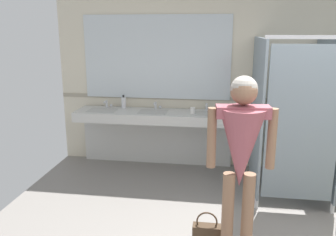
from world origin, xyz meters
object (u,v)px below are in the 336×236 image
soap_dispenser (124,102)px  paper_cup (193,111)px  person_standing (241,147)px  handbag (207,234)px

soap_dispenser → paper_cup: 1.11m
person_standing → handbag: size_ratio=4.68×
paper_cup → soap_dispenser: bearing=168.7°
handbag → soap_dispenser: soap_dispenser is taller
handbag → paper_cup: bearing=99.0°
soap_dispenser → handbag: bearing=-56.5°
person_standing → handbag: bearing=154.0°
soap_dispenser → paper_cup: size_ratio=2.26×
paper_cup → handbag: bearing=-81.0°
soap_dispenser → paper_cup: bearing=-11.3°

